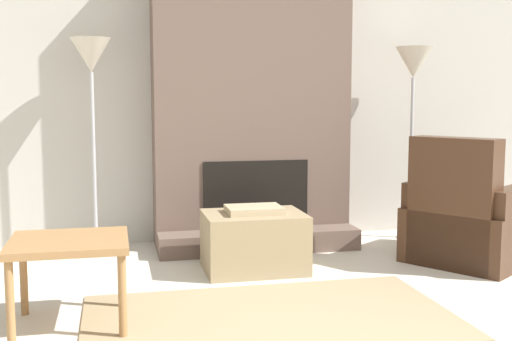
% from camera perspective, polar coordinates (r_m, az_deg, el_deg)
% --- Properties ---
extents(wall_back, '(8.07, 0.06, 2.60)m').
position_cam_1_polar(wall_back, '(5.73, -0.99, 6.93)').
color(wall_back, '#BCB7AD').
rests_on(wall_back, ground_plane).
extents(fireplace, '(1.65, 0.71, 2.60)m').
position_cam_1_polar(fireplace, '(5.48, -0.45, 6.36)').
color(fireplace, brown).
rests_on(fireplace, ground_plane).
extents(ottoman, '(0.72, 0.55, 0.48)m').
position_cam_1_polar(ottoman, '(4.69, -0.17, -6.27)').
color(ottoman, '#998460').
rests_on(ottoman, ground_plane).
extents(armchair, '(1.24, 1.20, 0.97)m').
position_cam_1_polar(armchair, '(5.21, 18.51, -4.53)').
color(armchair, '#422819').
rests_on(armchair, ground_plane).
extents(side_table, '(0.63, 0.59, 0.49)m').
position_cam_1_polar(side_table, '(3.68, -16.27, -6.88)').
color(side_table, '#9E7042').
rests_on(side_table, ground_plane).
extents(floor_lamp_left, '(0.32, 0.32, 1.72)m').
position_cam_1_polar(floor_lamp_left, '(5.25, -14.44, 9.04)').
color(floor_lamp_left, '#ADADB2').
rests_on(floor_lamp_left, ground_plane).
extents(floor_lamp_right, '(0.32, 0.32, 1.70)m').
position_cam_1_polar(floor_lamp_right, '(5.85, 13.81, 8.57)').
color(floor_lamp_right, '#ADADB2').
rests_on(floor_lamp_right, ground_plane).
extents(area_rug, '(2.11, 1.22, 0.01)m').
position_cam_1_polar(area_rug, '(3.78, 1.24, -12.87)').
color(area_rug, '#9E8966').
rests_on(area_rug, ground_plane).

